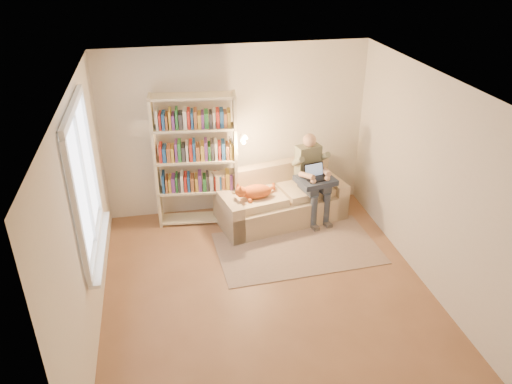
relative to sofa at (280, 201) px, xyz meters
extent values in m
plane|color=brown|center=(-0.58, -1.74, -0.30)|extent=(4.50, 4.50, 0.00)
cube|color=white|center=(-0.58, -1.74, 2.30)|extent=(4.00, 4.50, 0.02)
cube|color=silver|center=(-2.58, -1.74, 1.00)|extent=(0.02, 4.50, 2.60)
cube|color=silver|center=(1.42, -1.74, 1.00)|extent=(0.02, 4.50, 2.60)
cube|color=silver|center=(-0.58, 0.51, 1.00)|extent=(4.00, 0.02, 2.60)
cube|color=silver|center=(-0.58, -3.99, 1.00)|extent=(4.00, 0.02, 2.60)
plane|color=white|center=(-2.55, -1.54, 1.35)|extent=(0.00, 1.50, 1.50)
cube|color=white|center=(-2.54, -1.54, 2.14)|extent=(0.05, 1.50, 0.08)
cube|color=white|center=(-2.54, -1.54, 0.56)|extent=(0.05, 1.50, 0.08)
cube|color=white|center=(-2.54, -1.54, 1.35)|extent=(0.04, 0.05, 1.50)
cube|color=white|center=(-2.50, -1.54, 0.51)|extent=(0.12, 1.52, 0.04)
cube|color=tan|center=(0.01, -0.04, -0.09)|extent=(2.05, 1.24, 0.40)
cube|color=tan|center=(-0.06, 0.29, 0.31)|extent=(1.91, 0.58, 0.41)
cube|color=tan|center=(-0.83, -0.22, -0.01)|extent=(0.37, 0.88, 0.57)
cube|color=tan|center=(0.85, 0.14, -0.01)|extent=(0.37, 0.88, 0.57)
cube|color=beige|center=(-0.40, -0.18, 0.16)|extent=(0.91, 0.73, 0.11)
cube|color=beige|center=(0.44, 0.00, 0.16)|extent=(0.91, 0.73, 0.11)
cube|color=slate|center=(0.44, 0.08, 0.60)|extent=(0.40, 0.27, 0.50)
sphere|color=tan|center=(0.45, 0.06, 0.95)|extent=(0.20, 0.20, 0.20)
cube|color=#363D4B|center=(0.39, -0.18, 0.30)|extent=(0.23, 0.43, 0.16)
cube|color=#363D4B|center=(0.60, -0.13, 0.30)|extent=(0.23, 0.43, 0.16)
cylinder|color=#363D4B|center=(0.43, -0.37, -0.03)|extent=(0.11, 0.11, 0.53)
cylinder|color=#363D4B|center=(0.64, -0.33, -0.03)|extent=(0.11, 0.11, 0.53)
ellipsoid|color=orange|center=(-0.40, -0.20, 0.32)|extent=(0.50, 0.33, 0.20)
sphere|color=orange|center=(-0.64, -0.30, 0.39)|extent=(0.16, 0.16, 0.16)
cylinder|color=orange|center=(-0.17, -0.11, 0.28)|extent=(0.23, 0.09, 0.06)
cube|color=#273145|center=(0.46, -0.18, 0.39)|extent=(0.62, 0.55, 0.08)
cube|color=black|center=(0.46, -0.21, 0.44)|extent=(0.36, 0.28, 0.02)
cube|color=black|center=(0.44, -0.11, 0.54)|extent=(0.32, 0.12, 0.21)
plane|color=#8CA5CC|center=(0.44, -0.11, 0.54)|extent=(0.29, 0.12, 0.28)
cube|color=beige|center=(-1.81, 0.22, 0.71)|extent=(0.07, 0.31, 2.02)
cube|color=beige|center=(-0.66, 0.10, 0.71)|extent=(0.07, 0.31, 2.02)
cube|color=beige|center=(-1.24, 0.16, -0.24)|extent=(1.23, 0.42, 0.03)
cube|color=beige|center=(-1.24, 0.16, 0.25)|extent=(1.23, 0.42, 0.03)
cube|color=beige|center=(-1.24, 0.16, 0.74)|extent=(1.23, 0.42, 0.03)
cube|color=beige|center=(-1.24, 0.16, 1.23)|extent=(1.23, 0.42, 0.03)
cube|color=beige|center=(-1.24, 0.16, 1.69)|extent=(1.23, 0.42, 0.03)
cube|color=gold|center=(-1.24, 0.16, 0.39)|extent=(1.05, 0.34, 0.24)
cube|color=#66337F|center=(-1.24, 0.16, 0.88)|extent=(1.05, 0.34, 0.24)
cube|color=#267233|center=(-1.24, 0.16, 1.37)|extent=(1.05, 0.34, 0.24)
cylinder|color=white|center=(-0.75, 0.11, 0.78)|extent=(0.11, 0.11, 0.04)
cone|color=white|center=(-0.59, -0.03, 1.09)|extent=(0.15, 0.17, 0.17)
cube|color=gray|center=(0.04, -0.88, -0.29)|extent=(2.31, 1.43, 0.01)
camera|label=1|loc=(-1.70, -6.54, 3.70)|focal=35.00mm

